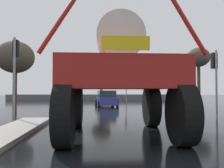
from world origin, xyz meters
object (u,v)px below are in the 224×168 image
traffic_signal_far_right (126,83)px  bare_tree_left (15,58)px  traffic_signal_near_left (15,60)px  traffic_signal_near_right (215,69)px  oversize_sprayer (118,78)px  bare_tree_far_center (101,68)px  bare_tree_right (199,58)px  traffic_signal_far_left (69,80)px  sedan_ahead (106,99)px

traffic_signal_far_right → bare_tree_left: bearing=-145.2°
bare_tree_left → traffic_signal_near_left: bearing=-71.3°
traffic_signal_near_right → bare_tree_left: bare_tree_left is taller
oversize_sprayer → bare_tree_far_center: 31.78m
bare_tree_right → bare_tree_far_center: bare_tree_far_center is taller
traffic_signal_far_right → bare_tree_left: bare_tree_left is taller
oversize_sprayer → traffic_signal_far_right: size_ratio=1.52×
traffic_signal_near_left → bare_tree_left: bare_tree_left is taller
bare_tree_right → bare_tree_left: bearing=-168.7°
oversize_sprayer → traffic_signal_near_right: 6.88m
oversize_sprayer → bare_tree_left: 17.86m
traffic_signal_far_left → bare_tree_left: size_ratio=0.63×
traffic_signal_near_left → traffic_signal_far_right: size_ratio=1.18×
bare_tree_left → traffic_signal_near_right: bearing=-38.7°
traffic_signal_near_right → traffic_signal_far_right: bearing=96.5°
traffic_signal_near_right → bare_tree_right: (6.01, 15.36, 2.77)m
oversize_sprayer → traffic_signal_near_left: bearing=50.2°
traffic_signal_far_left → sedan_ahead: bearing=-62.6°
sedan_ahead → bare_tree_left: bare_tree_left is taller
oversize_sprayer → bare_tree_right: bare_tree_right is taller
traffic_signal_near_left → traffic_signal_near_right: traffic_signal_near_left is taller
traffic_signal_near_right → bare_tree_right: bearing=68.6°
traffic_signal_near_right → traffic_signal_far_right: (-2.23, 19.64, -0.08)m
traffic_signal_far_right → oversize_sprayer: bearing=-97.9°
oversize_sprayer → traffic_signal_far_left: 24.09m
oversize_sprayer → bare_tree_right: 22.83m
traffic_signal_far_left → bare_tree_right: size_ratio=0.59×
traffic_signal_far_left → bare_tree_right: bare_tree_right is taller
sedan_ahead → traffic_signal_near_right: 12.08m
bare_tree_left → bare_tree_right: bearing=11.3°
traffic_signal_far_left → bare_tree_far_center: 9.44m
traffic_signal_far_left → traffic_signal_far_right: bearing=0.1°
sedan_ahead → traffic_signal_far_left: size_ratio=1.07×
oversize_sprayer → traffic_signal_far_right: 23.91m
sedan_ahead → traffic_signal_near_left: 12.04m
sedan_ahead → traffic_signal_far_right: 9.65m
traffic_signal_near_right → bare_tree_left: 18.27m
oversize_sprayer → traffic_signal_near_right: oversize_sprayer is taller
sedan_ahead → traffic_signal_far_right: bearing=-24.3°
oversize_sprayer → sedan_ahead: (0.22, 14.71, -1.21)m
bare_tree_far_center → traffic_signal_near_left: bearing=-100.1°
traffic_signal_near_left → bare_tree_left: (-3.84, 11.35, 1.71)m
oversize_sprayer → bare_tree_left: (-8.64, 15.37, 2.81)m
traffic_signal_near_right → traffic_signal_far_right: traffic_signal_near_right is taller
traffic_signal_far_right → bare_tree_far_center: (-3.18, 7.93, 2.72)m
traffic_signal_far_right → bare_tree_far_center: bare_tree_far_center is taller
oversize_sprayer → bare_tree_left: bearing=29.5°
traffic_signal_far_left → bare_tree_far_center: bearing=60.3°
traffic_signal_near_left → bare_tree_left: size_ratio=0.66×
traffic_signal_far_right → sedan_ahead: bearing=-108.9°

